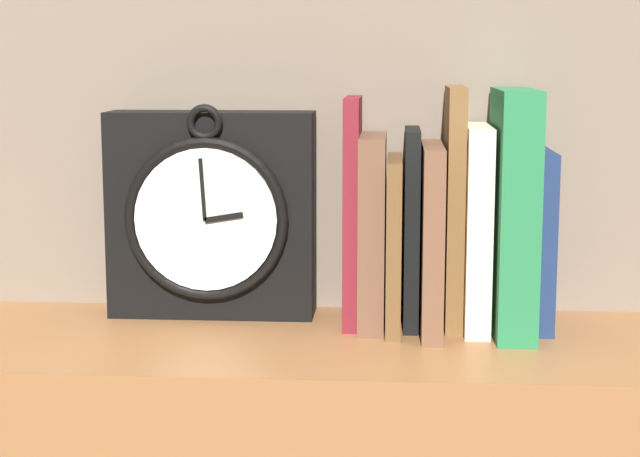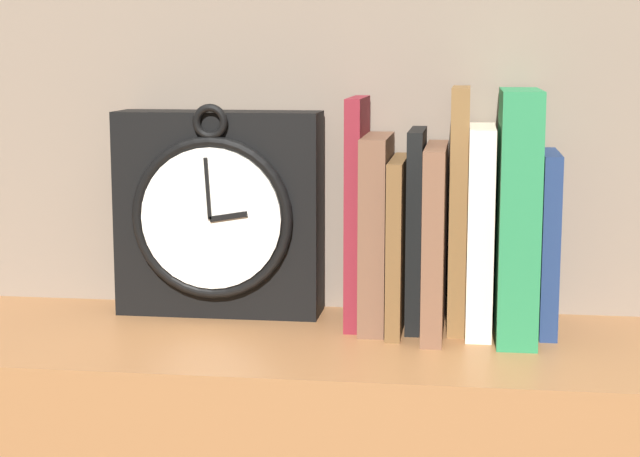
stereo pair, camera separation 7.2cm
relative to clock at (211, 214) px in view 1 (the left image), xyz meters
The scene contains 10 objects.
clock is the anchor object (origin of this frame).
book_slot0_maroon 0.16m from the clock, ahead, with size 0.02×0.11×0.24m.
book_slot1_brown 0.18m from the clock, ahead, with size 0.03×0.13×0.20m.
book_slot2_brown 0.20m from the clock, ahead, with size 0.02×0.14×0.18m.
book_slot3_black 0.22m from the clock, ahead, with size 0.02×0.11×0.21m.
book_slot4_brown 0.24m from the clock, ahead, with size 0.02×0.16×0.19m.
book_slot5_brown 0.27m from the clock, ahead, with size 0.02×0.11×0.25m.
book_slot6_cream 0.29m from the clock, ahead, with size 0.03×0.13×0.21m.
book_slot7_green 0.33m from the clock, ahead, with size 0.04×0.16×0.25m.
book_slot8_navy 0.36m from the clock, ahead, with size 0.02×0.12×0.19m.
Camera 1 is at (0.08, -1.06, 1.13)m, focal length 60.00 mm.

